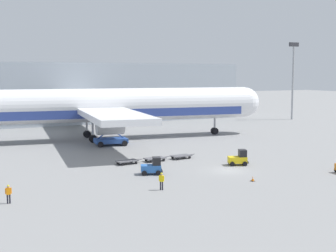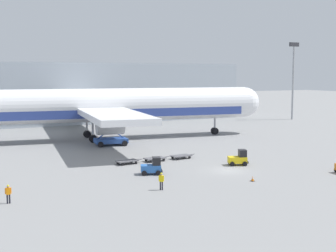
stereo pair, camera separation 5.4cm
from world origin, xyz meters
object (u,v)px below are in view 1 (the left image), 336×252
(ground_crew_far, at_px, (8,193))
(traffic_cone_near, at_px, (253,179))
(baggage_dolly_lead, at_px, (127,161))
(baggage_tug_foreground, at_px, (152,167))
(baggage_dolly_third, at_px, (181,156))
(scissor_lift_loader, at_px, (111,134))
(ground_crew_near, at_px, (162,180))
(airplane_main, at_px, (108,106))
(baggage_tug_mid, at_px, (239,158))
(baggage_dolly_second, at_px, (155,158))
(light_mast, at_px, (293,74))

(ground_crew_far, xyz_separation_m, traffic_cone_near, (25.02, -2.76, -0.74))
(baggage_dolly_lead, distance_m, ground_crew_far, 20.47)
(baggage_dolly_lead, xyz_separation_m, traffic_cone_near, (8.68, -15.07, -0.12))
(baggage_tug_foreground, relative_size, baggage_dolly_third, 0.74)
(scissor_lift_loader, height_order, ground_crew_near, scissor_lift_loader)
(baggage_dolly_lead, height_order, baggage_dolly_third, same)
(airplane_main, distance_m, baggage_dolly_lead, 24.03)
(baggage_tug_mid, relative_size, baggage_dolly_lead, 0.74)
(baggage_tug_foreground, relative_size, baggage_dolly_second, 0.74)
(ground_crew_far, bearing_deg, ground_crew_near, -4.78)
(baggage_dolly_second, bearing_deg, scissor_lift_loader, 85.36)
(baggage_dolly_third, height_order, ground_crew_near, ground_crew_near)
(baggage_tug_mid, height_order, ground_crew_near, baggage_tug_mid)
(light_mast, height_order, baggage_dolly_third, light_mast)
(light_mast, distance_m, baggage_tug_foreground, 73.55)
(airplane_main, height_order, ground_crew_far, airplane_main)
(light_mast, relative_size, baggage_tug_mid, 6.92)
(baggage_dolly_second, bearing_deg, ground_crew_far, -155.43)
(baggage_dolly_third, bearing_deg, baggage_dolly_lead, 174.85)
(light_mast, height_order, baggage_dolly_lead, light_mast)
(light_mast, bearing_deg, baggage_dolly_lead, -148.71)
(baggage_dolly_lead, height_order, traffic_cone_near, traffic_cone_near)
(light_mast, relative_size, baggage_dolly_lead, 5.11)
(baggage_dolly_lead, relative_size, ground_crew_far, 2.18)
(baggage_dolly_second, bearing_deg, baggage_tug_foreground, -124.00)
(airplane_main, xyz_separation_m, baggage_dolly_lead, (-5.54, -22.74, -5.45))
(airplane_main, xyz_separation_m, baggage_tug_foreground, (-5.17, -29.77, -4.96))
(baggage_dolly_third, bearing_deg, baggage_tug_foreground, -143.45)
(light_mast, bearing_deg, baggage_tug_mid, -137.34)
(airplane_main, bearing_deg, traffic_cone_near, -77.34)
(light_mast, bearing_deg, ground_crew_far, -147.41)
(baggage_dolly_second, distance_m, traffic_cone_near, 15.89)
(ground_crew_near, xyz_separation_m, traffic_cone_near, (10.56, -1.00, -0.78))
(airplane_main, distance_m, baggage_dolly_third, 23.29)
(baggage_tug_mid, height_order, baggage_dolly_second, baggage_tug_mid)
(light_mast, distance_m, airplane_main, 55.47)
(light_mast, distance_m, traffic_cone_near, 72.61)
(baggage_dolly_lead, bearing_deg, baggage_tug_foreground, -93.79)
(airplane_main, bearing_deg, baggage_tug_foreground, -91.94)
(scissor_lift_loader, xyz_separation_m, baggage_dolly_second, (0.60, -15.70, -1.54))
(baggage_dolly_second, bearing_deg, traffic_cone_near, -79.87)
(airplane_main, height_order, baggage_dolly_third, airplane_main)
(baggage_dolly_second, bearing_deg, airplane_main, 79.40)
(scissor_lift_loader, height_order, ground_crew_far, scissor_lift_loader)
(airplane_main, bearing_deg, ground_crew_near, -93.48)
(scissor_lift_loader, bearing_deg, traffic_cone_near, -72.48)
(baggage_dolly_lead, xyz_separation_m, baggage_dolly_third, (8.06, 0.24, 0.00))
(light_mast, relative_size, ground_crew_far, 11.16)
(baggage_tug_foreground, height_order, baggage_dolly_second, baggage_tug_foreground)
(scissor_lift_loader, bearing_deg, baggage_tug_mid, -60.49)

